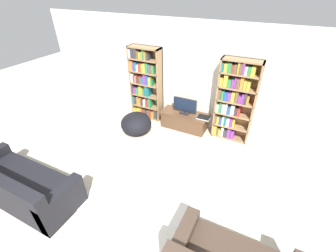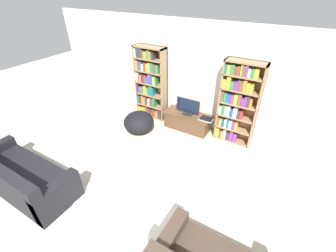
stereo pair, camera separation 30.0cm
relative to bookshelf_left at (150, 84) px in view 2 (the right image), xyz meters
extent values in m
cube|color=silver|center=(1.29, 0.18, 0.34)|extent=(8.80, 0.06, 2.60)
cube|color=#93704C|center=(-0.38, -0.02, 0.01)|extent=(0.04, 0.30, 1.94)
cube|color=#93704C|center=(0.45, -0.02, 0.01)|extent=(0.04, 0.30, 1.94)
cube|color=#93704C|center=(0.04, 0.12, 0.01)|extent=(0.86, 0.04, 1.94)
cube|color=#93704C|center=(0.04, -0.02, 0.96)|extent=(0.86, 0.30, 0.04)
cube|color=#93704C|center=(0.04, -0.02, -0.94)|extent=(0.82, 0.30, 0.04)
cube|color=gold|center=(-0.33, -0.03, -0.84)|extent=(0.06, 0.24, 0.17)
cube|color=#9E9333|center=(-0.27, -0.03, -0.84)|extent=(0.05, 0.24, 0.17)
cube|color=gold|center=(-0.21, -0.03, -0.82)|extent=(0.05, 0.24, 0.20)
cube|color=#9E9333|center=(-0.14, -0.03, -0.82)|extent=(0.08, 0.24, 0.20)
cube|color=#B72D28|center=(-0.07, -0.03, -0.83)|extent=(0.06, 0.24, 0.18)
cube|color=brown|center=(-0.01, -0.03, -0.82)|extent=(0.04, 0.24, 0.20)
cube|color=#333338|center=(0.05, -0.03, -0.83)|extent=(0.06, 0.24, 0.18)
cube|color=brown|center=(0.11, -0.03, -0.82)|extent=(0.06, 0.24, 0.20)
cube|color=#B72D28|center=(0.18, -0.03, -0.82)|extent=(0.07, 0.24, 0.20)
cube|color=#9E9333|center=(0.25, -0.03, -0.83)|extent=(0.06, 0.24, 0.19)
cube|color=brown|center=(0.31, -0.03, -0.80)|extent=(0.04, 0.24, 0.24)
cube|color=#333338|center=(0.37, -0.03, -0.80)|extent=(0.06, 0.24, 0.24)
cube|color=#93704C|center=(0.04, -0.02, -0.62)|extent=(0.82, 0.30, 0.04)
cube|color=#196B75|center=(-0.33, -0.03, -0.50)|extent=(0.05, 0.24, 0.20)
cube|color=#333338|center=(-0.26, -0.03, -0.50)|extent=(0.07, 0.24, 0.20)
cube|color=orange|center=(-0.21, -0.03, -0.49)|extent=(0.04, 0.24, 0.23)
cube|color=orange|center=(-0.14, -0.03, -0.50)|extent=(0.07, 0.24, 0.19)
cube|color=#333338|center=(-0.07, -0.03, -0.50)|extent=(0.06, 0.24, 0.19)
cube|color=silver|center=(0.01, -0.03, -0.50)|extent=(0.07, 0.24, 0.20)
cube|color=#B72D28|center=(0.09, -0.03, -0.52)|extent=(0.07, 0.24, 0.16)
cube|color=#2D7F47|center=(0.17, -0.03, -0.47)|extent=(0.08, 0.24, 0.25)
cube|color=#93704C|center=(0.04, -0.02, -0.29)|extent=(0.82, 0.30, 0.04)
cube|color=#333338|center=(-0.34, -0.03, -0.16)|extent=(0.04, 0.24, 0.23)
cube|color=#7F338C|center=(-0.27, -0.03, -0.20)|extent=(0.08, 0.24, 0.16)
cube|color=#2D7F47|center=(-0.19, -0.03, -0.19)|extent=(0.08, 0.24, 0.17)
cube|color=#9E9333|center=(-0.10, -0.03, -0.16)|extent=(0.08, 0.24, 0.23)
cube|color=#9E9333|center=(-0.04, -0.03, -0.19)|extent=(0.04, 0.24, 0.18)
cube|color=#2D7F47|center=(0.01, -0.03, -0.19)|extent=(0.04, 0.24, 0.17)
cube|color=#196B75|center=(0.08, -0.03, -0.15)|extent=(0.08, 0.24, 0.26)
cube|color=#196B75|center=(0.15, -0.03, -0.16)|extent=(0.04, 0.24, 0.23)
cube|color=#93704C|center=(0.04, -0.02, 0.03)|extent=(0.82, 0.30, 0.04)
cube|color=silver|center=(-0.32, -0.03, 0.16)|extent=(0.07, 0.24, 0.23)
cube|color=#7F338C|center=(-0.26, -0.03, 0.13)|extent=(0.05, 0.24, 0.17)
cube|color=orange|center=(-0.21, -0.03, 0.14)|extent=(0.04, 0.24, 0.18)
cube|color=#333338|center=(-0.15, -0.03, 0.13)|extent=(0.07, 0.24, 0.16)
cube|color=#B72D28|center=(-0.08, -0.03, 0.14)|extent=(0.05, 0.24, 0.19)
cube|color=#196B75|center=(-0.02, -0.03, 0.13)|extent=(0.07, 0.24, 0.17)
cube|color=#7F338C|center=(0.06, -0.03, 0.17)|extent=(0.07, 0.24, 0.25)
cube|color=#234C99|center=(0.13, -0.03, 0.17)|extent=(0.07, 0.24, 0.25)
cube|color=gold|center=(0.20, -0.03, 0.15)|extent=(0.06, 0.24, 0.21)
cube|color=#2D7F47|center=(0.26, -0.03, 0.14)|extent=(0.04, 0.24, 0.18)
cube|color=#93704C|center=(0.04, -0.02, 0.35)|extent=(0.82, 0.30, 0.04)
cube|color=orange|center=(-0.32, -0.03, 0.49)|extent=(0.08, 0.24, 0.23)
cube|color=#7F338C|center=(-0.25, -0.03, 0.47)|extent=(0.04, 0.24, 0.21)
cube|color=#196B75|center=(-0.20, -0.03, 0.48)|extent=(0.06, 0.24, 0.21)
cube|color=silver|center=(-0.13, -0.03, 0.45)|extent=(0.06, 0.24, 0.16)
cube|color=#B72D28|center=(-0.06, -0.03, 0.47)|extent=(0.07, 0.24, 0.21)
cube|color=#9E9333|center=(0.00, -0.03, 0.47)|extent=(0.04, 0.24, 0.20)
cube|color=gold|center=(0.06, -0.03, 0.48)|extent=(0.07, 0.24, 0.22)
cube|color=#2D7F47|center=(0.14, -0.03, 0.49)|extent=(0.06, 0.24, 0.23)
cube|color=#196B75|center=(0.20, -0.03, 0.48)|extent=(0.04, 0.24, 0.22)
cube|color=#B72D28|center=(0.25, -0.03, 0.47)|extent=(0.05, 0.24, 0.21)
cube|color=#2D7F47|center=(0.31, -0.03, 0.47)|extent=(0.08, 0.24, 0.20)
cube|color=#93704C|center=(0.04, -0.02, 0.68)|extent=(0.82, 0.30, 0.04)
cube|color=silver|center=(-0.33, -0.03, 0.80)|extent=(0.05, 0.24, 0.21)
cube|color=#333338|center=(-0.26, -0.03, 0.82)|extent=(0.08, 0.24, 0.25)
cube|color=#333338|center=(-0.17, -0.03, 0.82)|extent=(0.08, 0.24, 0.26)
cube|color=brown|center=(-0.10, -0.03, 0.79)|extent=(0.05, 0.24, 0.19)
cube|color=#9E9333|center=(-0.04, -0.03, 0.78)|extent=(0.06, 0.24, 0.17)
cube|color=orange|center=(0.01, -0.03, 0.78)|extent=(0.04, 0.24, 0.18)
cube|color=#2D7F47|center=(0.06, -0.03, 0.80)|extent=(0.04, 0.24, 0.22)
cube|color=orange|center=(0.11, -0.03, 0.78)|extent=(0.05, 0.24, 0.18)
cube|color=#333338|center=(0.18, -0.03, 0.77)|extent=(0.06, 0.24, 0.16)
cube|color=#93704C|center=(1.97, -0.02, 0.01)|extent=(0.04, 0.30, 1.94)
cube|color=#93704C|center=(2.79, -0.02, 0.01)|extent=(0.04, 0.30, 1.94)
cube|color=#93704C|center=(2.38, 0.12, 0.01)|extent=(0.86, 0.04, 1.94)
cube|color=#93704C|center=(2.38, -0.02, 0.96)|extent=(0.86, 0.30, 0.04)
cube|color=#93704C|center=(2.38, -0.02, -0.94)|extent=(0.82, 0.30, 0.04)
cube|color=gold|center=(2.03, -0.03, -0.81)|extent=(0.08, 0.24, 0.23)
cube|color=brown|center=(2.09, -0.03, -0.83)|extent=(0.04, 0.24, 0.18)
cube|color=#9E9333|center=(2.15, -0.03, -0.84)|extent=(0.05, 0.24, 0.17)
cube|color=silver|center=(2.21, -0.03, -0.80)|extent=(0.06, 0.24, 0.24)
cube|color=#333338|center=(2.29, -0.03, -0.83)|extent=(0.08, 0.24, 0.19)
cube|color=#7F338C|center=(2.37, -0.03, -0.80)|extent=(0.07, 0.24, 0.24)
cube|color=#7F338C|center=(2.46, -0.03, -0.82)|extent=(0.08, 0.24, 0.20)
cube|color=#93704C|center=(2.38, -0.02, -0.62)|extent=(0.82, 0.30, 0.04)
cube|color=brown|center=(2.01, -0.03, -0.50)|extent=(0.05, 0.24, 0.20)
cube|color=gold|center=(2.07, -0.03, -0.51)|extent=(0.05, 0.24, 0.17)
cube|color=#234C99|center=(2.13, -0.03, -0.51)|extent=(0.06, 0.24, 0.17)
cube|color=silver|center=(2.19, -0.03, -0.50)|extent=(0.05, 0.24, 0.20)
cube|color=#196B75|center=(2.24, -0.03, -0.48)|extent=(0.04, 0.24, 0.24)
cube|color=silver|center=(2.30, -0.03, -0.51)|extent=(0.07, 0.24, 0.19)
cube|color=#7F338C|center=(2.38, -0.03, -0.50)|extent=(0.06, 0.24, 0.20)
cube|color=gold|center=(2.44, -0.03, -0.50)|extent=(0.05, 0.24, 0.19)
cube|color=#93704C|center=(2.38, -0.02, -0.29)|extent=(0.82, 0.30, 0.04)
cube|color=silver|center=(2.02, -0.03, -0.19)|extent=(0.06, 0.24, 0.17)
cube|color=#2D7F47|center=(2.08, -0.03, -0.16)|extent=(0.06, 0.24, 0.23)
cube|color=silver|center=(2.15, -0.03, -0.17)|extent=(0.07, 0.24, 0.21)
cube|color=silver|center=(2.22, -0.03, -0.16)|extent=(0.04, 0.24, 0.23)
cube|color=#234C99|center=(2.28, -0.03, -0.19)|extent=(0.08, 0.24, 0.17)
cube|color=silver|center=(2.36, -0.03, -0.17)|extent=(0.08, 0.24, 0.22)
cube|color=#333338|center=(2.44, -0.03, -0.20)|extent=(0.05, 0.24, 0.16)
cube|color=#B72D28|center=(2.50, -0.03, -0.19)|extent=(0.05, 0.24, 0.17)
cube|color=#93704C|center=(2.38, -0.02, 0.03)|extent=(0.82, 0.30, 0.04)
cube|color=brown|center=(2.02, -0.03, 0.16)|extent=(0.07, 0.24, 0.23)
cube|color=#2D7F47|center=(2.09, -0.03, 0.15)|extent=(0.06, 0.24, 0.21)
cube|color=#234C99|center=(2.16, -0.03, 0.14)|extent=(0.08, 0.24, 0.19)
cube|color=#7F338C|center=(2.25, -0.03, 0.14)|extent=(0.07, 0.24, 0.19)
cube|color=gold|center=(2.32, -0.03, 0.16)|extent=(0.07, 0.24, 0.22)
cube|color=brown|center=(2.40, -0.03, 0.17)|extent=(0.07, 0.24, 0.24)
cube|color=#7F338C|center=(2.47, -0.03, 0.13)|extent=(0.06, 0.24, 0.17)
cube|color=#7F338C|center=(2.53, -0.03, 0.16)|extent=(0.05, 0.24, 0.22)
cube|color=#333338|center=(2.59, -0.03, 0.17)|extent=(0.06, 0.24, 0.24)
cube|color=orange|center=(2.64, -0.03, 0.14)|extent=(0.04, 0.24, 0.19)
cube|color=#93704C|center=(2.38, -0.02, 0.35)|extent=(0.82, 0.30, 0.04)
cube|color=#9E9333|center=(2.03, -0.03, 0.46)|extent=(0.08, 0.24, 0.18)
cube|color=gold|center=(2.11, -0.03, 0.50)|extent=(0.08, 0.24, 0.26)
cube|color=#2D7F47|center=(2.20, -0.03, 0.45)|extent=(0.08, 0.24, 0.16)
cube|color=#7F338C|center=(2.27, -0.03, 0.46)|extent=(0.05, 0.24, 0.18)
cube|color=#7F338C|center=(2.32, -0.03, 0.48)|extent=(0.04, 0.24, 0.22)
cube|color=brown|center=(2.38, -0.03, 0.48)|extent=(0.07, 0.24, 0.22)
cube|color=orange|center=(2.46, -0.03, 0.49)|extent=(0.07, 0.24, 0.24)
cube|color=#9E9333|center=(2.53, -0.03, 0.47)|extent=(0.06, 0.24, 0.20)
cube|color=#9E9333|center=(2.60, -0.03, 0.46)|extent=(0.07, 0.24, 0.19)
cube|color=#93704C|center=(2.38, -0.02, 0.68)|extent=(0.82, 0.30, 0.04)
cube|color=#196B75|center=(2.01, -0.03, 0.78)|extent=(0.04, 0.24, 0.18)
cube|color=gold|center=(2.08, -0.03, 0.78)|extent=(0.07, 0.24, 0.18)
cube|color=#2D7F47|center=(2.16, -0.03, 0.79)|extent=(0.08, 0.24, 0.20)
cube|color=#B72D28|center=(2.22, -0.03, 0.78)|extent=(0.04, 0.24, 0.17)
cube|color=brown|center=(2.28, -0.03, 0.79)|extent=(0.06, 0.24, 0.19)
cube|color=#9E9333|center=(2.34, -0.03, 0.81)|extent=(0.04, 0.24, 0.23)
cube|color=brown|center=(2.39, -0.03, 0.80)|extent=(0.05, 0.24, 0.22)
cube|color=#7F338C|center=(2.44, -0.03, 0.82)|extent=(0.04, 0.24, 0.26)
cube|color=silver|center=(2.49, -0.03, 0.78)|extent=(0.05, 0.24, 0.17)
cube|color=#2D7F47|center=(2.55, -0.03, 0.78)|extent=(0.06, 0.24, 0.18)
cube|color=gold|center=(2.63, -0.03, 0.79)|extent=(0.08, 0.24, 0.19)
cube|color=brown|center=(1.21, -0.12, -0.76)|extent=(1.14, 0.46, 0.40)
cube|color=brown|center=(1.21, -0.12, -0.54)|extent=(1.21, 0.49, 0.04)
cube|color=black|center=(1.21, -0.14, -0.51)|extent=(0.24, 0.16, 0.03)
cylinder|color=black|center=(1.21, -0.14, -0.47)|extent=(0.04, 0.04, 0.05)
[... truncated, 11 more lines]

